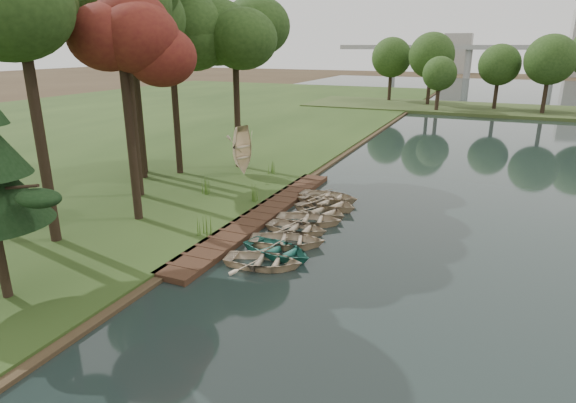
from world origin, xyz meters
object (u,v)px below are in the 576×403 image
at_px(boardwalk, 263,215).
at_px(rowboat_0, 263,259).
at_px(rowboat_1, 278,248).
at_px(stored_rowboat, 243,169).
at_px(rowboat_2, 287,239).

distance_m(boardwalk, rowboat_0, 5.96).
bearing_deg(rowboat_1, stored_rowboat, 50.28).
xyz_separation_m(rowboat_0, stored_rowboat, (-7.26, 11.66, 0.26)).
bearing_deg(rowboat_0, boardwalk, 16.89).
relative_size(rowboat_0, stored_rowboat, 0.98).
height_order(boardwalk, rowboat_1, rowboat_1).
relative_size(rowboat_0, rowboat_2, 0.95).
bearing_deg(rowboat_2, boardwalk, 25.37).
bearing_deg(boardwalk, rowboat_1, -56.15).
distance_m(rowboat_2, stored_rowboat, 11.88).
xyz_separation_m(boardwalk, stored_rowboat, (-4.59, 6.34, 0.49)).
distance_m(rowboat_1, stored_rowboat, 12.79).
distance_m(boardwalk, rowboat_1, 4.96).
height_order(rowboat_0, rowboat_2, rowboat_2).
height_order(rowboat_2, stored_rowboat, stored_rowboat).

